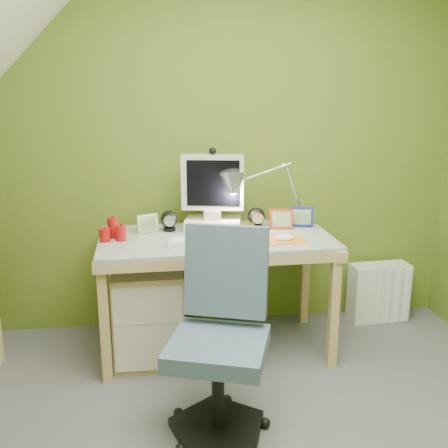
{
  "coord_description": "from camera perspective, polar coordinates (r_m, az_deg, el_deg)",
  "views": [
    {
      "loc": [
        -0.35,
        -1.77,
        1.59
      ],
      "look_at": [
        0.0,
        1.0,
        0.85
      ],
      "focal_mm": 42.0,
      "sensor_mm": 36.0,
      "label": 1
    }
  ],
  "objects": [
    {
      "name": "speaker_right",
      "position": [
        3.27,
        3.52,
        0.71
      ],
      "size": [
        0.11,
        0.11,
        0.13
      ],
      "primitive_type": null,
      "rotation": [
        0.0,
        0.0,
        -0.04
      ],
      "color": "black",
      "rests_on": "desk"
    },
    {
      "name": "speaker_left",
      "position": [
        3.21,
        -5.99,
        0.37
      ],
      "size": [
        0.12,
        0.12,
        0.13
      ],
      "primitive_type": null,
      "rotation": [
        0.0,
        0.0,
        -0.16
      ],
      "color": "black",
      "rests_on": "desk"
    },
    {
      "name": "mousepad",
      "position": [
        3.02,
        6.61,
        -1.76
      ],
      "size": [
        0.24,
        0.17,
        0.01
      ],
      "primitive_type": "cube",
      "rotation": [
        0.0,
        0.0,
        0.05
      ],
      "color": "orange",
      "rests_on": "desk"
    },
    {
      "name": "photo_frame_green",
      "position": [
        3.19,
        -8.31,
        0.07
      ],
      "size": [
        0.13,
        0.06,
        0.11
      ],
      "primitive_type": "cube",
      "rotation": [
        0.0,
        0.0,
        0.38
      ],
      "color": "#BCCA8A",
      "rests_on": "desk"
    },
    {
      "name": "mouse",
      "position": [
        3.02,
        6.61,
        -1.49
      ],
      "size": [
        0.12,
        0.08,
        0.04
      ],
      "primitive_type": "ellipsoid",
      "rotation": [
        0.0,
        0.0,
        0.19
      ],
      "color": "white",
      "rests_on": "mousepad"
    },
    {
      "name": "candle_cluster",
      "position": [
        3.08,
        -12.07,
        -0.58
      ],
      "size": [
        0.17,
        0.16,
        0.12
      ],
      "primitive_type": null,
      "rotation": [
        0.0,
        0.0,
        -0.12
      ],
      "color": "#A9110F",
      "rests_on": "desk"
    },
    {
      "name": "task_chair",
      "position": [
        2.44,
        -0.67,
        -13.17
      ],
      "size": [
        0.62,
        0.62,
        0.89
      ],
      "primitive_type": null,
      "rotation": [
        0.0,
        0.0,
        -0.32
      ],
      "color": "#42576D",
      "rests_on": "floor"
    },
    {
      "name": "desk_lamp",
      "position": [
        3.27,
        6.63,
        4.8
      ],
      "size": [
        0.59,
        0.36,
        0.59
      ],
      "primitive_type": null,
      "rotation": [
        0.0,
        0.0,
        -0.24
      ],
      "color": "#A8A9AC",
      "rests_on": "desk"
    },
    {
      "name": "monitor",
      "position": [
        3.2,
        -1.25,
        4.38
      ],
      "size": [
        0.45,
        0.31,
        0.56
      ],
      "primitive_type": null,
      "rotation": [
        0.0,
        0.0,
        -0.18
      ],
      "color": "beige",
      "rests_on": "desk"
    },
    {
      "name": "wall_back",
      "position": [
        3.41,
        -1.28,
        8.27
      ],
      "size": [
        3.2,
        0.01,
        2.4
      ],
      "primitive_type": "cube",
      "color": "olive",
      "rests_on": "floor"
    },
    {
      "name": "photo_frame_red",
      "position": [
        3.26,
        6.24,
        0.55
      ],
      "size": [
        0.15,
        0.04,
        0.12
      ],
      "primitive_type": "cube",
      "rotation": [
        0.0,
        0.0,
        -0.13
      ],
      "color": "#B52F13",
      "rests_on": "desk"
    },
    {
      "name": "radiator",
      "position": [
        3.82,
        16.47,
        -7.12
      ],
      "size": [
        0.41,
        0.19,
        0.4
      ],
      "primitive_type": "cube",
      "rotation": [
        0.0,
        0.0,
        0.07
      ],
      "color": "silver",
      "rests_on": "floor"
    },
    {
      "name": "amber_tumbler",
      "position": [
        3.03,
        2.68,
        -0.83
      ],
      "size": [
        0.08,
        0.08,
        0.09
      ],
      "primitive_type": "cylinder",
      "rotation": [
        0.0,
        0.0,
        -0.19
      ],
      "color": "#974B16",
      "rests_on": "desk"
    },
    {
      "name": "keyboard",
      "position": [
        2.95,
        -2.12,
        -1.95
      ],
      "size": [
        0.42,
        0.18,
        0.02
      ],
      "primitive_type": "cube",
      "rotation": [
        0.0,
        0.0,
        -0.14
      ],
      "color": "silver",
      "rests_on": "desk"
    },
    {
      "name": "desk",
      "position": [
        3.21,
        -0.85,
        -7.59
      ],
      "size": [
        1.38,
        0.72,
        0.73
      ],
      "primitive_type": null,
      "rotation": [
        0.0,
        0.0,
        0.03
      ],
      "color": "tan",
      "rests_on": "floor"
    },
    {
      "name": "photo_frame_blue",
      "position": [
        3.33,
        8.43,
        0.8
      ],
      "size": [
        0.15,
        0.06,
        0.12
      ],
      "primitive_type": "cube",
      "rotation": [
        0.0,
        0.0,
        -0.25
      ],
      "color": "navy",
      "rests_on": "desk"
    }
  ]
}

